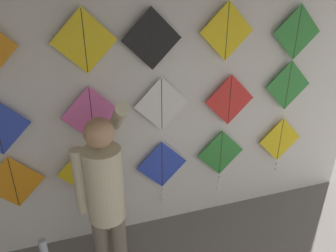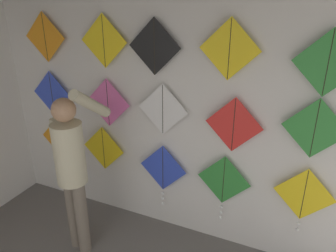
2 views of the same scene
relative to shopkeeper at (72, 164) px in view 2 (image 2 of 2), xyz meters
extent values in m
cube|color=silver|center=(0.66, 0.77, 0.37)|extent=(4.91, 0.06, 2.80)
cylinder|color=#726656|center=(-0.07, 0.01, -0.61)|extent=(0.13, 0.13, 0.84)
cylinder|color=#726656|center=(0.07, -0.03, -0.61)|extent=(0.13, 0.13, 0.84)
cylinder|color=beige|center=(0.00, -0.01, 0.12)|extent=(0.30, 0.30, 0.63)
sphere|color=tan|center=(0.00, -0.01, 0.57)|extent=(0.23, 0.23, 0.23)
cylinder|color=beige|center=(-0.17, 0.04, 0.16)|extent=(0.10, 0.10, 0.56)
cylinder|color=beige|center=(0.17, 0.17, 0.59)|extent=(0.10, 0.52, 0.40)
cube|color=orange|center=(-0.77, 0.68, -0.16)|extent=(0.55, 0.01, 0.55)
cylinder|color=black|center=(-0.77, 0.67, -0.16)|extent=(0.01, 0.01, 0.53)
cube|color=yellow|center=(-0.11, 0.68, -0.17)|extent=(0.55, 0.01, 0.55)
cylinder|color=black|center=(-0.11, 0.67, -0.17)|extent=(0.01, 0.01, 0.53)
cube|color=blue|center=(0.67, 0.68, -0.25)|extent=(0.55, 0.01, 0.55)
cylinder|color=black|center=(0.67, 0.67, -0.25)|extent=(0.01, 0.01, 0.53)
sphere|color=white|center=(0.67, 0.67, -0.57)|extent=(0.04, 0.04, 0.04)
sphere|color=white|center=(0.67, 0.67, -0.64)|extent=(0.04, 0.04, 0.04)
sphere|color=white|center=(0.67, 0.67, -0.71)|extent=(0.04, 0.04, 0.04)
cube|color=#338C38|center=(1.36, 0.68, -0.22)|extent=(0.55, 0.01, 0.55)
cylinder|color=black|center=(1.36, 0.67, -0.22)|extent=(0.01, 0.01, 0.53)
sphere|color=white|center=(1.36, 0.67, -0.55)|extent=(0.04, 0.04, 0.04)
sphere|color=white|center=(1.36, 0.67, -0.62)|extent=(0.04, 0.04, 0.04)
sphere|color=white|center=(1.36, 0.67, -0.69)|extent=(0.04, 0.04, 0.04)
cube|color=yellow|center=(2.12, 0.68, -0.18)|extent=(0.55, 0.01, 0.55)
cylinder|color=black|center=(2.12, 0.67, -0.18)|extent=(0.01, 0.01, 0.53)
sphere|color=white|center=(2.12, 0.67, -0.51)|extent=(0.04, 0.04, 0.04)
sphere|color=white|center=(2.12, 0.67, -0.58)|extent=(0.04, 0.04, 0.04)
cube|color=blue|center=(-0.79, 0.68, 0.42)|extent=(0.55, 0.01, 0.55)
cylinder|color=black|center=(-0.79, 0.67, 0.42)|extent=(0.01, 0.01, 0.53)
cube|color=pink|center=(0.00, 0.68, 0.42)|extent=(0.55, 0.01, 0.55)
cylinder|color=black|center=(0.00, 0.67, 0.42)|extent=(0.01, 0.01, 0.53)
cube|color=white|center=(0.67, 0.68, 0.44)|extent=(0.55, 0.01, 0.55)
cylinder|color=black|center=(0.67, 0.67, 0.44)|extent=(0.01, 0.01, 0.53)
cube|color=red|center=(1.41, 0.68, 0.40)|extent=(0.55, 0.01, 0.55)
cylinder|color=black|center=(1.41, 0.67, 0.40)|extent=(0.01, 0.01, 0.53)
cube|color=#338C38|center=(2.11, 0.68, 0.49)|extent=(0.55, 0.01, 0.55)
cylinder|color=black|center=(2.11, 0.67, 0.49)|extent=(0.01, 0.01, 0.53)
cube|color=orange|center=(-0.77, 0.68, 1.08)|extent=(0.55, 0.01, 0.55)
cylinder|color=black|center=(-0.77, 0.67, 1.08)|extent=(0.01, 0.01, 0.53)
cube|color=yellow|center=(0.01, 0.68, 1.09)|extent=(0.55, 0.01, 0.55)
cylinder|color=black|center=(0.01, 0.67, 1.09)|extent=(0.01, 0.01, 0.53)
cube|color=black|center=(0.59, 0.68, 1.07)|extent=(0.55, 0.01, 0.55)
cylinder|color=black|center=(0.59, 0.67, 1.07)|extent=(0.01, 0.01, 0.53)
cube|color=yellow|center=(1.32, 0.68, 1.10)|extent=(0.55, 0.01, 0.55)
cylinder|color=black|center=(1.32, 0.67, 1.10)|extent=(0.01, 0.01, 0.53)
cube|color=#338C38|center=(2.11, 0.68, 1.05)|extent=(0.55, 0.01, 0.55)
cylinder|color=black|center=(2.11, 0.67, 1.05)|extent=(0.01, 0.01, 0.53)
camera|label=1|loc=(-0.17, -2.15, 1.63)|focal=35.00mm
camera|label=2|loc=(2.02, -2.17, 1.60)|focal=35.00mm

